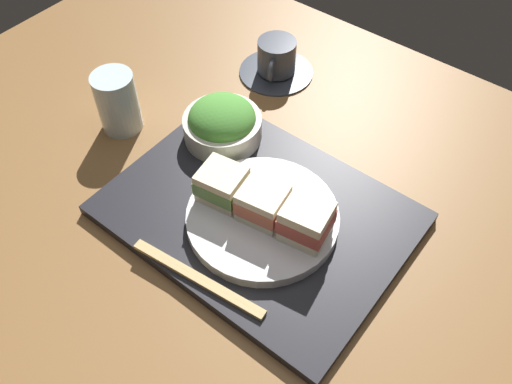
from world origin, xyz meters
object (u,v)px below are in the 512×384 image
sandwich_near (222,184)px  sandwich_plate (263,218)px  coffee_cup (276,61)px  sandwich_far (306,221)px  salad_bowl (222,123)px  drinking_glass (117,102)px  sandwich_middle (263,203)px  chopsticks_pair (197,278)px

sandwich_near → sandwich_plate: bearing=7.7°
sandwich_near → coffee_cup: bearing=113.4°
sandwich_far → coffee_cup: bearing=132.5°
sandwich_near → salad_bowl: 14.12cm
coffee_cup → sandwich_far: bearing=-47.5°
coffee_cup → drinking_glass: size_ratio=1.31×
sandwich_far → coffee_cup: sandwich_far is taller
coffee_cup → salad_bowl: bearing=-78.1°
sandwich_middle → drinking_glass: 32.54cm
sandwich_far → coffee_cup: 39.96cm
sandwich_near → sandwich_middle: same height
salad_bowl → coffee_cup: bearing=101.9°
sandwich_near → chopsticks_pair: size_ratio=0.35×
sandwich_middle → drinking_glass: bearing=175.8°
sandwich_middle → drinking_glass: drinking_glass is taller
sandwich_plate → chopsticks_pair: size_ratio=1.06×
salad_bowl → sandwich_plate: bearing=-31.6°
sandwich_plate → sandwich_middle: 3.50cm
sandwich_plate → sandwich_far: 7.76cm
sandwich_middle → sandwich_far: sandwich_far is taller
sandwich_plate → sandwich_middle: (0.00, 0.00, 3.50)cm
sandwich_plate → sandwich_far: (6.70, 0.91, 3.81)cm
salad_bowl → chopsticks_pair: salad_bowl is taller
sandwich_plate → salad_bowl: (-15.85, 9.76, 2.15)cm
chopsticks_pair → drinking_glass: size_ratio=1.96×
sandwich_near → salad_bowl: bearing=130.6°
drinking_glass → salad_bowl: bearing=24.0°
salad_bowl → sandwich_middle: bearing=-31.6°
sandwich_middle → chopsticks_pair: bearing=-94.1°
sandwich_middle → coffee_cup: (-20.16, 30.27, -3.29)cm
sandwich_plate → salad_bowl: size_ratio=1.72×
salad_bowl → chopsticks_pair: 27.40cm
sandwich_middle → coffee_cup: size_ratio=0.51×
sandwich_plate → sandwich_middle: bearing=56.3°
sandwich_near → drinking_glass: bearing=172.7°
sandwich_plate → sandwich_middle: sandwich_middle is taller
chopsticks_pair → sandwich_plate: bearing=85.9°
sandwich_near → salad_bowl: salad_bowl is taller
sandwich_near → sandwich_far: 13.52cm
drinking_glass → sandwich_far: bearing=-2.1°
sandwich_far → drinking_glass: (-39.14, 1.46, -1.17)cm
salad_bowl → drinking_glass: (-16.60, -7.39, 0.50)cm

